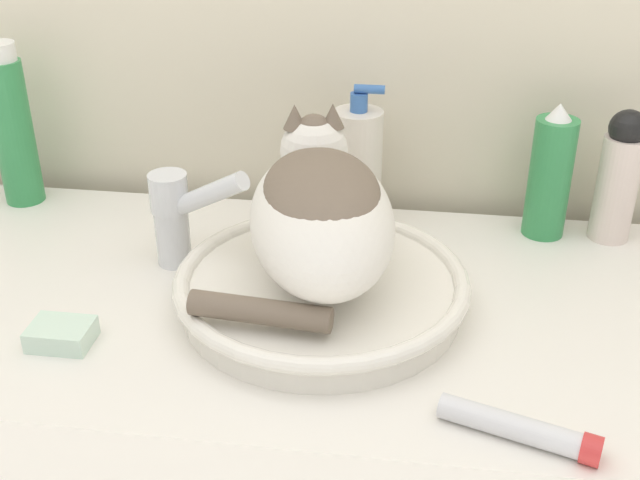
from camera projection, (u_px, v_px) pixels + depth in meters
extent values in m
cylinder|color=white|center=(321.00, 294.00, 0.95)|extent=(0.33, 0.33, 0.04)
torus|color=white|center=(321.00, 280.00, 0.94)|extent=(0.35, 0.35, 0.02)
ellipsoid|color=silver|center=(322.00, 221.00, 0.90)|extent=(0.22, 0.30, 0.14)
ellipsoid|color=#6B5B4C|center=(322.00, 190.00, 0.88)|extent=(0.17, 0.23, 0.06)
sphere|color=silver|center=(314.00, 150.00, 0.98)|extent=(0.08, 0.08, 0.08)
sphere|color=#6B5B4C|center=(314.00, 133.00, 0.96)|extent=(0.05, 0.05, 0.05)
cone|color=#6B5B4C|center=(333.00, 115.00, 0.96)|extent=(0.03, 0.03, 0.03)
cone|color=#6B5B4C|center=(295.00, 116.00, 0.95)|extent=(0.03, 0.03, 0.03)
cylinder|color=#6B5B4C|center=(260.00, 311.00, 0.84)|extent=(0.15, 0.04, 0.03)
cylinder|color=silver|center=(173.00, 237.00, 1.03)|extent=(0.04, 0.04, 0.08)
cylinder|color=silver|center=(205.00, 196.00, 0.97)|extent=(0.13, 0.07, 0.09)
cylinder|color=silver|center=(169.00, 192.00, 1.00)|extent=(0.05, 0.05, 0.05)
cylinder|color=silver|center=(357.00, 168.00, 1.11)|extent=(0.07, 0.07, 0.17)
cylinder|color=#3866AD|center=(359.00, 102.00, 1.07)|extent=(0.02, 0.02, 0.02)
cylinder|color=#3866AD|center=(369.00, 89.00, 1.06)|extent=(0.04, 0.01, 0.01)
cylinder|color=#338C4C|center=(550.00, 178.00, 1.08)|extent=(0.06, 0.06, 0.17)
cone|color=white|center=(560.00, 112.00, 1.03)|extent=(0.03, 0.03, 0.02)
cylinder|color=silver|center=(616.00, 189.00, 1.07)|extent=(0.05, 0.05, 0.15)
sphere|color=black|center=(628.00, 128.00, 1.03)|extent=(0.05, 0.05, 0.05)
cylinder|color=#338C4C|center=(14.00, 133.00, 1.16)|extent=(0.06, 0.06, 0.21)
cylinder|color=silver|center=(508.00, 425.00, 0.75)|extent=(0.13, 0.06, 0.03)
cylinder|color=red|center=(591.00, 450.00, 0.72)|extent=(0.03, 0.03, 0.03)
cube|color=silver|center=(61.00, 334.00, 0.88)|extent=(0.07, 0.05, 0.02)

